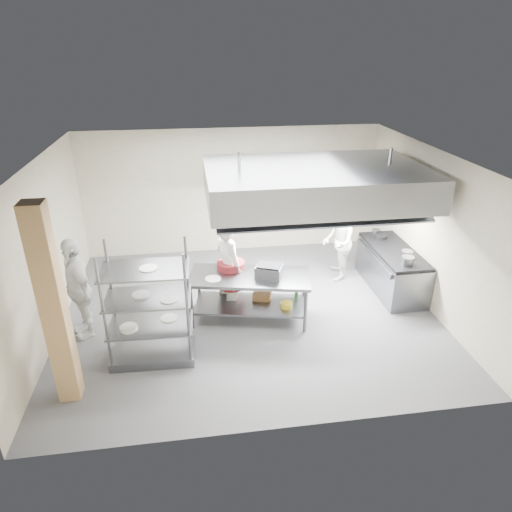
{
  "coord_description": "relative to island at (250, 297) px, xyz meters",
  "views": [
    {
      "loc": [
        -0.97,
        -7.5,
        4.75
      ],
      "look_at": [
        0.17,
        0.2,
        1.09
      ],
      "focal_mm": 32.0,
      "sensor_mm": 36.0,
      "label": 1
    }
  ],
  "objects": [
    {
      "name": "floor",
      "position": [
        0.01,
        0.23,
        -0.46
      ],
      "size": [
        7.0,
        7.0,
        0.0
      ],
      "primitive_type": "plane",
      "color": "#39393C",
      "rests_on": "ground"
    },
    {
      "name": "ceiling",
      "position": [
        0.01,
        0.23,
        2.54
      ],
      "size": [
        7.0,
        7.0,
        0.0
      ],
      "primitive_type": "plane",
      "rotation": [
        3.14,
        0.0,
        0.0
      ],
      "color": "silver",
      "rests_on": "wall_back"
    },
    {
      "name": "wall_back",
      "position": [
        0.01,
        3.23,
        1.04
      ],
      "size": [
        7.0,
        0.0,
        7.0
      ],
      "primitive_type": "plane",
      "rotation": [
        1.57,
        0.0,
        0.0
      ],
      "color": "#A1977F",
      "rests_on": "ground"
    },
    {
      "name": "wall_left",
      "position": [
        -3.49,
        0.23,
        1.04
      ],
      "size": [
        0.0,
        6.0,
        6.0
      ],
      "primitive_type": "plane",
      "rotation": [
        1.57,
        0.0,
        1.57
      ],
      "color": "#A1977F",
      "rests_on": "ground"
    },
    {
      "name": "wall_right",
      "position": [
        3.51,
        0.23,
        1.04
      ],
      "size": [
        0.0,
        6.0,
        6.0
      ],
      "primitive_type": "plane",
      "rotation": [
        1.57,
        0.0,
        -1.57
      ],
      "color": "#A1977F",
      "rests_on": "ground"
    },
    {
      "name": "column",
      "position": [
        -2.89,
        -1.67,
        1.04
      ],
      "size": [
        0.3,
        0.3,
        3.0
      ],
      "primitive_type": "cube",
      "color": "tan",
      "rests_on": "floor"
    },
    {
      "name": "exhaust_hood",
      "position": [
        1.31,
        0.63,
        1.94
      ],
      "size": [
        4.0,
        2.5,
        0.6
      ],
      "primitive_type": "cube",
      "color": "gray",
      "rests_on": "ceiling"
    },
    {
      "name": "hood_strip_a",
      "position": [
        0.41,
        0.63,
        1.62
      ],
      "size": [
        1.6,
        0.12,
        0.04
      ],
      "primitive_type": "cube",
      "color": "white",
      "rests_on": "exhaust_hood"
    },
    {
      "name": "hood_strip_b",
      "position": [
        2.21,
        0.63,
        1.62
      ],
      "size": [
        1.6,
        0.12,
        0.04
      ],
      "primitive_type": "cube",
      "color": "white",
      "rests_on": "exhaust_hood"
    },
    {
      "name": "wall_shelf",
      "position": [
        1.81,
        3.07,
        1.04
      ],
      "size": [
        1.5,
        0.28,
        0.04
      ],
      "primitive_type": "cube",
      "color": "gray",
      "rests_on": "wall_back"
    },
    {
      "name": "island",
      "position": [
        0.0,
        0.0,
        0.0
      ],
      "size": [
        2.34,
        1.35,
        0.91
      ],
      "primitive_type": null,
      "rotation": [
        0.0,
        0.0,
        -0.21
      ],
      "color": "slate",
      "rests_on": "floor"
    },
    {
      "name": "island_worktop",
      "position": [
        0.0,
        0.0,
        0.42
      ],
      "size": [
        2.34,
        1.35,
        0.06
      ],
      "primitive_type": "cube",
      "rotation": [
        0.0,
        0.0,
        -0.21
      ],
      "color": "gray",
      "rests_on": "island"
    },
    {
      "name": "island_undershelf",
      "position": [
        0.0,
        0.0,
        -0.16
      ],
      "size": [
        2.15,
        1.23,
        0.04
      ],
      "primitive_type": "cube",
      "rotation": [
        0.0,
        0.0,
        -0.21
      ],
      "color": "slate",
      "rests_on": "island"
    },
    {
      "name": "pass_rack",
      "position": [
        -1.73,
        -0.91,
        0.55
      ],
      "size": [
        1.36,
        0.83,
        2.0
      ],
      "primitive_type": null,
      "rotation": [
        0.0,
        0.0,
        -0.04
      ],
      "color": "gray",
      "rests_on": "floor"
    },
    {
      "name": "cooking_range",
      "position": [
        3.09,
        0.73,
        -0.04
      ],
      "size": [
        0.8,
        2.0,
        0.84
      ],
      "primitive_type": "cube",
      "color": "gray",
      "rests_on": "floor"
    },
    {
      "name": "range_top",
      "position": [
        3.09,
        0.73,
        0.41
      ],
      "size": [
        0.78,
        1.96,
        0.06
      ],
      "primitive_type": "cube",
      "color": "black",
      "rests_on": "cooking_range"
    },
    {
      "name": "chef_head",
      "position": [
        -0.35,
        0.36,
        0.47
      ],
      "size": [
        0.72,
        0.81,
        1.85
      ],
      "primitive_type": "imported",
      "rotation": [
        0.0,
        0.0,
        2.09
      ],
      "color": "white",
      "rests_on": "floor"
    },
    {
      "name": "chef_line",
      "position": [
        2.11,
        1.38,
        0.39
      ],
      "size": [
        0.81,
        0.95,
        1.7
      ],
      "primitive_type": "imported",
      "rotation": [
        0.0,
        0.0,
        -1.8
      ],
      "color": "silver",
      "rests_on": "floor"
    },
    {
      "name": "chef_plating",
      "position": [
        -2.99,
        -0.04,
        0.47
      ],
      "size": [
        0.9,
        1.17,
        1.85
      ],
      "primitive_type": "imported",
      "rotation": [
        0.0,
        0.0,
        -1.08
      ],
      "color": "silver",
      "rests_on": "floor"
    },
    {
      "name": "griddle",
      "position": [
        0.34,
        -0.11,
        0.57
      ],
      "size": [
        0.56,
        0.5,
        0.22
      ],
      "primitive_type": "cube",
      "rotation": [
        0.0,
        0.0,
        -0.4
      ],
      "color": "slate",
      "rests_on": "island_worktop"
    },
    {
      "name": "wicker_basket",
      "position": [
        0.26,
        0.13,
        -0.06
      ],
      "size": [
        0.39,
        0.33,
        0.15
      ],
      "primitive_type": "cube",
      "rotation": [
        0.0,
        0.0,
        -0.36
      ],
      "color": "olive",
      "rests_on": "island_undershelf"
    },
    {
      "name": "stockpot",
      "position": [
        3.15,
        0.3,
        0.52
      ],
      "size": [
        0.22,
        0.22,
        0.15
      ],
      "primitive_type": "cylinder",
      "color": "slate",
      "rests_on": "range_top"
    },
    {
      "name": "plate_stack",
      "position": [
        -1.73,
        -0.91,
        0.18
      ],
      "size": [
        0.28,
        0.28,
        0.05
      ],
      "primitive_type": "cylinder",
      "color": "white",
      "rests_on": "pass_rack"
    }
  ]
}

